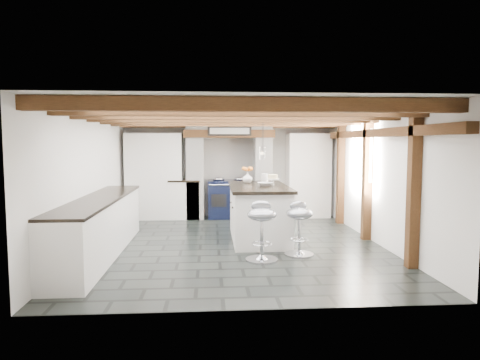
{
  "coord_description": "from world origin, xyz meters",
  "views": [
    {
      "loc": [
        -0.45,
        -7.41,
        1.78
      ],
      "look_at": [
        0.1,
        0.4,
        1.1
      ],
      "focal_mm": 32.0,
      "sensor_mm": 36.0,
      "label": 1
    }
  ],
  "objects": [
    {
      "name": "ground",
      "position": [
        0.0,
        0.0,
        0.0
      ],
      "size": [
        6.0,
        6.0,
        0.0
      ],
      "primitive_type": "plane",
      "color": "black",
      "rests_on": "ground"
    },
    {
      "name": "kitchen_island",
      "position": [
        0.44,
        0.37,
        0.51
      ],
      "size": [
        1.06,
        2.02,
        1.33
      ],
      "rotation": [
        0.0,
        0.0,
        -0.0
      ],
      "color": "white",
      "rests_on": "ground"
    },
    {
      "name": "bar_stool_far",
      "position": [
        0.32,
        -1.1,
        0.56
      ],
      "size": [
        0.49,
        0.49,
        0.91
      ],
      "rotation": [
        0.0,
        0.0,
        -0.05
      ],
      "color": "silver",
      "rests_on": "ground"
    },
    {
      "name": "bar_stool_near",
      "position": [
        0.95,
        -0.82,
        0.53
      ],
      "size": [
        0.52,
        0.52,
        0.86
      ],
      "rotation": [
        0.0,
        0.0,
        0.27
      ],
      "color": "silver",
      "rests_on": "ground"
    },
    {
      "name": "range_cooker",
      "position": [
        0.0,
        2.68,
        0.47
      ],
      "size": [
        1.0,
        0.63,
        0.99
      ],
      "color": "black",
      "rests_on": "ground"
    },
    {
      "name": "room_shell",
      "position": [
        -0.61,
        1.42,
        1.07
      ],
      "size": [
        6.0,
        6.03,
        6.0
      ],
      "color": "white",
      "rests_on": "ground"
    }
  ]
}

